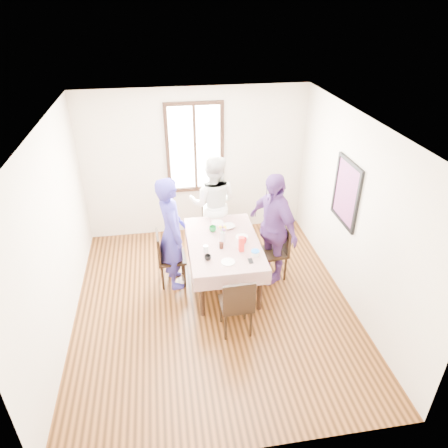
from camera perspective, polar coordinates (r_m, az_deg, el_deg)
The scene contains 30 objects.
ground at distance 6.22m, azimuth -1.46°, elevation -11.12°, with size 4.50×4.50×0.00m, color black.
back_wall at distance 7.45m, azimuth -3.99°, elevation 8.35°, with size 4.00×4.00×0.00m, color beige.
right_wall at distance 5.98m, azimuth 17.70°, elevation 1.24°, with size 4.50×4.50×0.00m, color beige.
window_frame at distance 7.32m, azimuth -4.06°, elevation 10.47°, with size 1.02×0.06×1.62m, color black.
window_pane at distance 7.33m, azimuth -4.07°, elevation 10.50°, with size 0.90×0.02×1.50m, color white.
art_poster at distance 6.13m, azimuth 16.66°, elevation 4.21°, with size 0.04×0.76×0.96m, color red.
dining_table at distance 6.41m, azimuth -0.07°, elevation -5.40°, with size 0.95×1.53×0.75m, color black.
tablecloth at distance 6.19m, azimuth -0.07°, elevation -2.53°, with size 1.07×1.65×0.01m, color #4F0603.
chair_left at distance 6.43m, azimuth -7.27°, elevation -4.70°, with size 0.42×0.42×0.91m, color black.
chair_right at distance 6.55m, azimuth 6.72°, elevation -3.92°, with size 0.42×0.42×0.91m, color black.
chair_far at distance 7.24m, azimuth -1.38°, elevation -0.13°, with size 0.42×0.42×0.91m, color black.
chair_near at distance 5.54m, azimuth 1.67°, elevation -10.94°, with size 0.42×0.42×0.91m, color black.
person_left at distance 6.19m, azimuth -7.33°, elevation -1.28°, with size 0.66×0.43×1.80m, color #322B8F.
person_far at distance 7.02m, azimuth -1.40°, elevation 2.74°, with size 0.85×0.66×1.74m, color silver.
person_right at distance 6.31m, azimuth 6.77°, elevation -0.58°, with size 1.05×0.44×1.80m, color #563073.
mug_black at distance 5.78m, azimuth -2.27°, elevation -4.68°, with size 0.10×0.10×0.08m, color black.
mug_flag at distance 6.15m, azimuth 2.78°, elevation -2.32°, with size 0.09×0.09×0.09m, color red.
mug_green at distance 6.43m, azimuth -1.57°, elevation -0.68°, with size 0.11×0.11×0.09m, color #0C7226.
serving_bowl at distance 6.53m, azimuth 0.64°, elevation -0.37°, with size 0.19×0.19×0.05m, color white.
juice_carton at distance 5.93m, azimuth 2.43°, elevation -2.82°, with size 0.07×0.07×0.23m, color red.
butter_tub at distance 5.89m, azimuth 4.35°, elevation -4.07°, with size 0.13×0.13×0.06m, color white.
jam_jar at distance 6.02m, azimuth -0.38°, elevation -3.01°, with size 0.06×0.06×0.09m, color black.
drinking_glass at distance 5.94m, azimuth -2.54°, elevation -3.48°, with size 0.07×0.07×0.11m, color silver.
smartphone at distance 5.78m, azimuth 3.72°, elevation -5.13°, with size 0.06×0.13×0.01m, color black.
flower_vase at distance 6.18m, azimuth -0.18°, elevation -1.75°, with size 0.07×0.07×0.15m, color silver.
plate_right at distance 6.31m, azimuth 2.50°, elevation -1.79°, with size 0.20×0.20×0.01m, color white.
plate_far at distance 6.68m, azimuth -0.93°, elevation 0.21°, with size 0.20×0.20×0.01m, color white.
plate_near at distance 5.74m, azimuth 0.55°, elevation -5.29°, with size 0.20×0.20×0.01m, color white.
butter_lid at distance 5.87m, azimuth 4.36°, elevation -3.77°, with size 0.12×0.12×0.01m, color blue.
flower_bunch at distance 6.11m, azimuth -0.18°, elevation -0.75°, with size 0.09×0.09×0.10m, color yellow, non-canonical shape.
Camera 1 is at (-0.59, -4.65, 4.08)m, focal length 32.90 mm.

